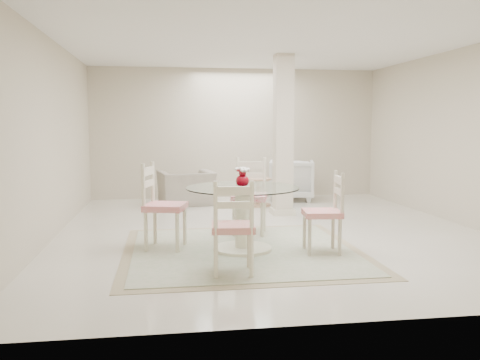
{
  "coord_description": "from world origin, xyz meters",
  "views": [
    {
      "loc": [
        -1.49,
        -7.13,
        1.53
      ],
      "look_at": [
        -0.57,
        -0.95,
        0.85
      ],
      "focal_mm": 38.0,
      "sensor_mm": 36.0,
      "label": 1
    }
  ],
  "objects": [
    {
      "name": "dining_table",
      "position": [
        -0.57,
        -1.15,
        0.4
      ],
      "size": [
        1.36,
        1.36,
        0.79
      ],
      "rotation": [
        0.0,
        0.0,
        -0.26
      ],
      "color": "#F1E9C6",
      "rests_on": "ground"
    },
    {
      "name": "dining_chair_south",
      "position": [
        -0.82,
        -2.14,
        0.57
      ],
      "size": [
        0.47,
        0.47,
        1.08
      ],
      "rotation": [
        0.0,
        0.0,
        3.05
      ],
      "color": "#F6EECA",
      "rests_on": "ground"
    },
    {
      "name": "armchair_white",
      "position": [
        1.07,
        2.93,
        0.41
      ],
      "size": [
        1.08,
        1.1,
        0.83
      ],
      "primitive_type": "imported",
      "rotation": [
        0.0,
        0.0,
        2.89
      ],
      "color": "silver",
      "rests_on": "ground"
    },
    {
      "name": "dining_chair_east",
      "position": [
        0.41,
        -1.4,
        0.57
      ],
      "size": [
        0.47,
        0.47,
        1.08
      ],
      "rotation": [
        0.0,
        0.0,
        -1.68
      ],
      "color": "beige",
      "rests_on": "ground"
    },
    {
      "name": "area_rug",
      "position": [
        -0.57,
        -1.15,
        0.01
      ],
      "size": [
        2.86,
        2.86,
        0.02
      ],
      "color": "tan",
      "rests_on": "ground"
    },
    {
      "name": "dining_chair_north",
      "position": [
        -0.31,
        -0.16,
        0.62
      ],
      "size": [
        0.58,
        0.58,
        1.18
      ],
      "rotation": [
        0.0,
        0.0,
        -0.26
      ],
      "color": "beige",
      "rests_on": "ground"
    },
    {
      "name": "dining_chair_west",
      "position": [
        -1.57,
        -0.89,
        0.62
      ],
      "size": [
        0.58,
        0.58,
        1.18
      ],
      "rotation": [
        0.0,
        0.0,
        1.3
      ],
      "color": "#F2E8C7",
      "rests_on": "ground"
    },
    {
      "name": "room_shell",
      "position": [
        0.0,
        0.0,
        1.86
      ],
      "size": [
        6.02,
        7.02,
        2.71
      ],
      "color": "beige",
      "rests_on": "ground"
    },
    {
      "name": "side_table",
      "position": [
        0.24,
        2.25,
        0.24
      ],
      "size": [
        0.51,
        0.51,
        0.53
      ],
      "color": "tan",
      "rests_on": "ground"
    },
    {
      "name": "ground",
      "position": [
        0.0,
        0.0,
        0.0
      ],
      "size": [
        7.0,
        7.0,
        0.0
      ],
      "primitive_type": "plane",
      "color": "white",
      "rests_on": "ground"
    },
    {
      "name": "recliner_taupe",
      "position": [
        -1.1,
        2.58,
        0.32
      ],
      "size": [
        1.14,
        1.04,
        0.65
      ],
      "primitive_type": "imported",
      "rotation": [
        0.0,
        0.0,
        3.34
      ],
      "color": "#9D9282",
      "rests_on": "ground"
    },
    {
      "name": "column",
      "position": [
        0.5,
        1.3,
        1.35
      ],
      "size": [
        0.3,
        0.3,
        2.7
      ],
      "primitive_type": "cube",
      "color": "beige",
      "rests_on": "ground"
    },
    {
      "name": "red_vase",
      "position": [
        -0.57,
        -1.15,
        0.91
      ],
      "size": [
        0.19,
        0.17,
        0.24
      ],
      "color": "#9D0415",
      "rests_on": "dining_table"
    }
  ]
}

